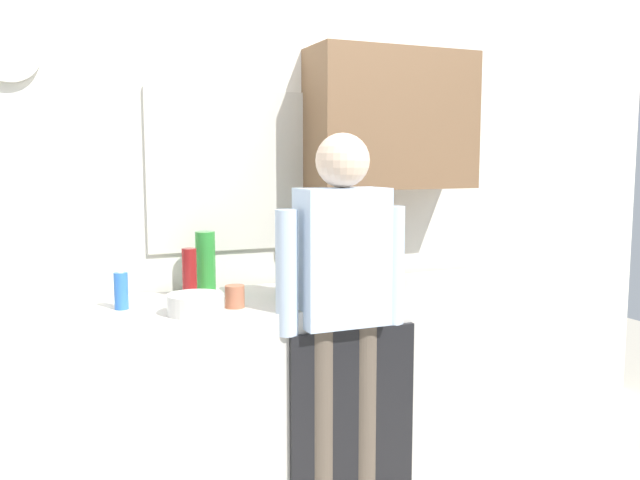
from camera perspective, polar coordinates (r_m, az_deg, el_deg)
name	(u,v)px	position (r m, az deg, el deg)	size (l,w,h in m)	color
kitchen_counter	(314,389)	(3.13, -0.53, -12.66)	(3.14, 0.64, 0.89)	beige
dishwasher_panel	(353,423)	(2.88, 2.88, -15.40)	(0.56, 0.02, 0.80)	black
back_wall_assembly	(294,188)	(3.35, -2.27, 4.49)	(4.74, 0.42, 2.60)	silver
coffee_maker	(358,258)	(3.11, 3.25, -1.53)	(0.20, 0.20, 0.33)	black
bottle_green_wine	(291,264)	(2.90, -2.54, -2.07)	(0.07, 0.07, 0.30)	#195923
bottle_clear_soda	(206,262)	(3.06, -9.79, -1.89)	(0.09, 0.09, 0.28)	#2D8C33
bottle_red_vinegar	(190,273)	(2.95, -11.13, -2.83)	(0.06, 0.06, 0.22)	maroon
cup_terracotta_mug	(235,296)	(2.75, -7.32, -4.83)	(0.08, 0.08, 0.09)	#B26647
mixing_bowl	(196,304)	(2.66, -10.62, -5.43)	(0.22, 0.22, 0.08)	white
dish_soap	(121,290)	(2.81, -16.69, -4.14)	(0.06, 0.06, 0.18)	blue
person_at_sink	(342,293)	(2.73, 1.89, -4.61)	(0.57, 0.22, 1.60)	brown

